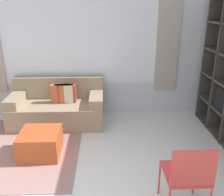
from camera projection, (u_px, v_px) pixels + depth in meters
wall_back at (80, 47)px, 4.79m from camera, size 6.71×0.11×2.70m
area_rug at (3, 149)px, 3.92m from camera, size 2.41×2.09×0.01m
couch_main at (58, 107)px, 4.71m from camera, size 1.71×0.83×0.83m
ottoman at (41, 143)px, 3.71m from camera, size 0.58×0.58×0.38m
folding_chair at (188, 174)px, 2.53m from camera, size 0.44×0.46×0.86m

